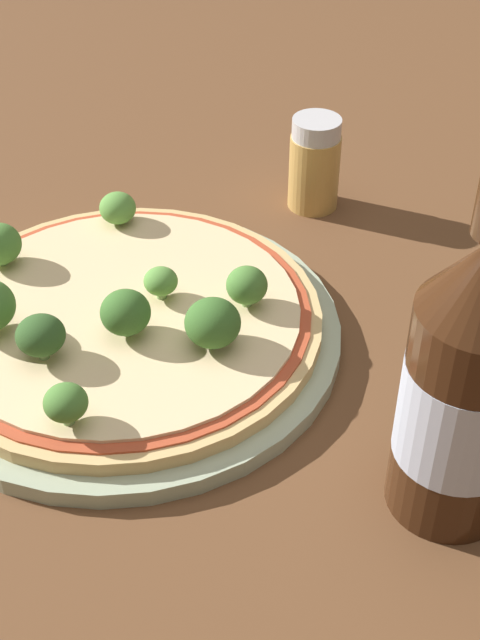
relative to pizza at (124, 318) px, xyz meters
name	(u,v)px	position (x,y,z in m)	size (l,w,h in m)	color
ground_plane	(141,354)	(0.02, -0.01, -0.02)	(3.00, 3.00, 0.00)	brown
plate	(126,333)	(0.00, 0.00, -0.01)	(0.29, 0.29, 0.01)	#A3B293
pizza	(124,318)	(0.00, 0.00, 0.00)	(0.27, 0.27, 0.01)	tan
broccoli_floret_1	(41,336)	(-0.01, -0.06, 0.02)	(0.03, 0.03, 0.03)	#7A9E5B
broccoli_floret_2	(161,282)	(0.01, 0.03, 0.02)	(0.02, 0.02, 0.02)	#7A9E5B
broccoli_floret_3	(124,312)	(0.02, -0.02, 0.02)	(0.03, 0.03, 0.03)	#7A9E5B
broccoli_floret_4	(247,285)	(0.07, 0.05, 0.02)	(0.03, 0.03, 0.03)	#7A9E5B
broccoli_floret_5	(66,403)	(0.04, -0.10, 0.02)	(0.03, 0.03, 0.03)	#7A9E5B
broccoli_floret_7	(213,323)	(0.07, 0.00, 0.02)	(0.04, 0.04, 0.03)	#7A9E5B
broccoli_floret_8	(118,208)	(-0.07, 0.08, 0.02)	(0.03, 0.03, 0.02)	#7A9E5B
beer_bottle	(472,377)	(0.24, 0.00, 0.07)	(0.07, 0.07, 0.24)	#381E0F
pepper_shaker	(316,164)	(0.02, 0.22, 0.02)	(0.04, 0.04, 0.08)	tan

